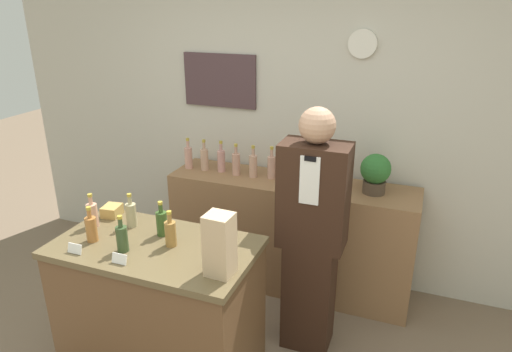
% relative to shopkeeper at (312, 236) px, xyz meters
% --- Properties ---
extents(back_wall, '(5.20, 0.09, 2.70)m').
position_rel_shopkeeper_xyz_m(back_wall, '(-0.46, 0.93, 0.51)').
color(back_wall, beige).
rests_on(back_wall, ground_plane).
extents(back_shelf, '(1.96, 0.48, 0.94)m').
position_rel_shopkeeper_xyz_m(back_shelf, '(-0.33, 0.63, -0.37)').
color(back_shelf, '#8E6642').
rests_on(back_shelf, ground_plane).
extents(display_counter, '(1.18, 0.65, 0.95)m').
position_rel_shopkeeper_xyz_m(display_counter, '(-0.78, -0.62, -0.37)').
color(display_counter, brown).
rests_on(display_counter, ground_plane).
extents(shopkeeper, '(0.43, 0.27, 1.69)m').
position_rel_shopkeeper_xyz_m(shopkeeper, '(0.00, 0.00, 0.00)').
color(shopkeeper, '#331E14').
rests_on(shopkeeper, ground_plane).
extents(potted_plant, '(0.22, 0.22, 0.30)m').
position_rel_shopkeeper_xyz_m(potted_plant, '(0.30, 0.64, 0.26)').
color(potted_plant, '#4C3D2D').
rests_on(potted_plant, back_shelf).
extents(paper_bag, '(0.14, 0.13, 0.33)m').
position_rel_shopkeeper_xyz_m(paper_bag, '(-0.30, -0.75, 0.28)').
color(paper_bag, tan).
rests_on(paper_bag, display_counter).
extents(price_card_left, '(0.09, 0.02, 0.06)m').
position_rel_shopkeeper_xyz_m(price_card_left, '(-1.14, -0.86, 0.14)').
color(price_card_left, white).
rests_on(price_card_left, display_counter).
extents(price_card_right, '(0.09, 0.02, 0.06)m').
position_rel_shopkeeper_xyz_m(price_card_right, '(-0.84, -0.86, 0.14)').
color(price_card_right, white).
rests_on(price_card_right, display_counter).
extents(gift_box, '(0.12, 0.14, 0.07)m').
position_rel_shopkeeper_xyz_m(gift_box, '(-1.24, -0.39, 0.14)').
color(gift_box, tan).
rests_on(gift_box, display_counter).
extents(counter_bottle_0, '(0.06, 0.06, 0.22)m').
position_rel_shopkeeper_xyz_m(counter_bottle_0, '(-1.26, -0.55, 0.19)').
color(counter_bottle_0, tan).
rests_on(counter_bottle_0, display_counter).
extents(counter_bottle_1, '(0.06, 0.06, 0.22)m').
position_rel_shopkeeper_xyz_m(counter_bottle_1, '(-1.14, -0.71, 0.19)').
color(counter_bottle_1, '#A76A33').
rests_on(counter_bottle_1, display_counter).
extents(counter_bottle_2, '(0.06, 0.06, 0.22)m').
position_rel_shopkeeper_xyz_m(counter_bottle_2, '(-1.03, -0.47, 0.19)').
color(counter_bottle_2, tan).
rests_on(counter_bottle_2, display_counter).
extents(counter_bottle_3, '(0.06, 0.06, 0.22)m').
position_rel_shopkeeper_xyz_m(counter_bottle_3, '(-0.90, -0.74, 0.19)').
color(counter_bottle_3, '#344A28').
rests_on(counter_bottle_3, display_counter).
extents(counter_bottle_4, '(0.06, 0.06, 0.22)m').
position_rel_shopkeeper_xyz_m(counter_bottle_4, '(-0.80, -0.50, 0.19)').
color(counter_bottle_4, '#355323').
rests_on(counter_bottle_4, display_counter).
extents(counter_bottle_5, '(0.06, 0.06, 0.22)m').
position_rel_shopkeeper_xyz_m(counter_bottle_5, '(-0.68, -0.59, 0.19)').
color(counter_bottle_5, olive).
rests_on(counter_bottle_5, display_counter).
extents(shelf_bottle_0, '(0.07, 0.07, 0.26)m').
position_rel_shopkeeper_xyz_m(shelf_bottle_0, '(-1.23, 0.62, 0.19)').
color(shelf_bottle_0, tan).
rests_on(shelf_bottle_0, back_shelf).
extents(shelf_bottle_1, '(0.07, 0.07, 0.26)m').
position_rel_shopkeeper_xyz_m(shelf_bottle_1, '(-1.09, 0.63, 0.19)').
color(shelf_bottle_1, tan).
rests_on(shelf_bottle_1, back_shelf).
extents(shelf_bottle_2, '(0.07, 0.07, 0.26)m').
position_rel_shopkeeper_xyz_m(shelf_bottle_2, '(-0.94, 0.65, 0.19)').
color(shelf_bottle_2, tan).
rests_on(shelf_bottle_2, back_shelf).
extents(shelf_bottle_3, '(0.07, 0.07, 0.26)m').
position_rel_shopkeeper_xyz_m(shelf_bottle_3, '(-0.79, 0.62, 0.19)').
color(shelf_bottle_3, tan).
rests_on(shelf_bottle_3, back_shelf).
extents(shelf_bottle_4, '(0.07, 0.07, 0.26)m').
position_rel_shopkeeper_xyz_m(shelf_bottle_4, '(-0.65, 0.62, 0.19)').
color(shelf_bottle_4, tan).
rests_on(shelf_bottle_4, back_shelf).
extents(shelf_bottle_5, '(0.07, 0.07, 0.26)m').
position_rel_shopkeeper_xyz_m(shelf_bottle_5, '(-0.50, 0.65, 0.19)').
color(shelf_bottle_5, tan).
rests_on(shelf_bottle_5, back_shelf).
extents(shelf_bottle_6, '(0.07, 0.07, 0.26)m').
position_rel_shopkeeper_xyz_m(shelf_bottle_6, '(-0.36, 0.65, 0.19)').
color(shelf_bottle_6, tan).
rests_on(shelf_bottle_6, back_shelf).
extents(shelf_bottle_7, '(0.07, 0.07, 0.26)m').
position_rel_shopkeeper_xyz_m(shelf_bottle_7, '(-0.21, 0.63, 0.19)').
color(shelf_bottle_7, tan).
rests_on(shelf_bottle_7, back_shelf).
extents(shelf_bottle_8, '(0.07, 0.07, 0.26)m').
position_rel_shopkeeper_xyz_m(shelf_bottle_8, '(-0.07, 0.65, 0.19)').
color(shelf_bottle_8, tan).
rests_on(shelf_bottle_8, back_shelf).
extents(shelf_bottle_9, '(0.07, 0.07, 0.26)m').
position_rel_shopkeeper_xyz_m(shelf_bottle_9, '(0.08, 0.63, 0.19)').
color(shelf_bottle_9, tan).
rests_on(shelf_bottle_9, back_shelf).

